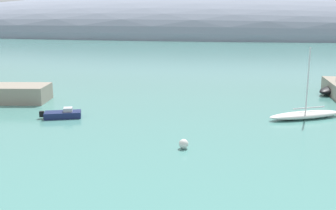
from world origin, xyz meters
TOP-DOWN VIEW (x-y plane):
  - distant_ridge at (-0.19, 183.87)m, footprint 370.71×86.93m
  - sailboat_white_near_shore at (13.24, 28.33)m, footprint 8.02×5.21m
  - sailboat_black_mid_mooring at (19.27, 42.72)m, footprint 6.42×7.21m
  - motorboat_navy_foreground at (-10.77, 24.71)m, footprint 4.14×2.72m
  - mooring_buoy_white at (2.42, 17.09)m, footprint 0.76×0.76m

SIDE VIEW (x-z plane):
  - distant_ridge at x=-0.19m, z-range -19.40..19.40m
  - motorboat_navy_foreground at x=-10.77m, z-range -0.15..0.87m
  - mooring_buoy_white at x=2.42m, z-range 0.00..0.76m
  - sailboat_white_near_shore at x=13.24m, z-range -3.13..3.95m
  - sailboat_black_mid_mooring at x=19.27m, z-range -3.32..4.52m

